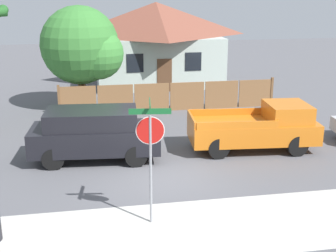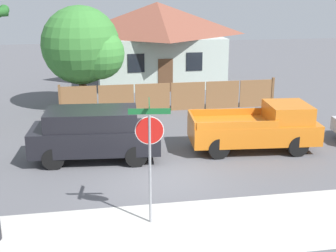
# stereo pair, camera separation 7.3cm
# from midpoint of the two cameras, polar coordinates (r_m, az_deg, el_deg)

# --- Properties ---
(ground_plane) EXTENTS (80.00, 80.00, 0.00)m
(ground_plane) POSITION_cam_midpoint_polar(r_m,az_deg,el_deg) (15.76, -0.93, -6.20)
(ground_plane) COLOR #56565B
(sidewalk_strip) EXTENTS (36.00, 3.20, 0.01)m
(sidewalk_strip) POSITION_cam_midpoint_polar(r_m,az_deg,el_deg) (12.58, 1.87, -12.44)
(sidewalk_strip) COLOR beige
(sidewalk_strip) RESTS_ON ground
(wooden_fence) EXTENTS (11.16, 0.12, 1.54)m
(wooden_fence) POSITION_cam_midpoint_polar(r_m,az_deg,el_deg) (23.92, 0.11, 3.58)
(wooden_fence) COLOR brown
(wooden_fence) RESTS_ON ground
(house) EXTENTS (8.48, 6.66, 5.20)m
(house) POSITION_cam_midpoint_polar(r_m,az_deg,el_deg) (31.08, -1.52, 10.28)
(house) COLOR #B2C1B7
(house) RESTS_ON ground
(oak_tree) EXTENTS (4.14, 3.95, 5.27)m
(oak_tree) POSITION_cam_midpoint_polar(r_m,az_deg,el_deg) (24.21, -10.34, 9.44)
(oak_tree) COLOR brown
(oak_tree) RESTS_ON ground
(red_suv) EXTENTS (4.78, 2.37, 1.89)m
(red_suv) POSITION_cam_midpoint_polar(r_m,az_deg,el_deg) (17.19, -9.07, -0.81)
(red_suv) COLOR black
(red_suv) RESTS_ON ground
(orange_pickup) EXTENTS (5.01, 2.42, 1.81)m
(orange_pickup) POSITION_cam_midpoint_polar(r_m,az_deg,el_deg) (18.42, 10.86, -0.17)
(orange_pickup) COLOR orange
(orange_pickup) RESTS_ON ground
(stop_sign) EXTENTS (1.07, 0.97, 3.35)m
(stop_sign) POSITION_cam_midpoint_polar(r_m,az_deg,el_deg) (12.01, -2.34, -1.85)
(stop_sign) COLOR gray
(stop_sign) RESTS_ON ground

